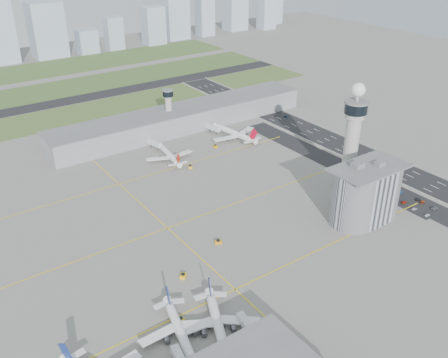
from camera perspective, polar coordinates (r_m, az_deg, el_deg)
ground at (r=263.08m, az=4.43°, el=-5.79°), size 1000.00×1000.00×0.00m
grass_strip_0 at (r=435.60m, az=-16.94°, el=7.01°), size 480.00×50.00×0.08m
grass_strip_1 at (r=504.19m, az=-19.89°, el=9.31°), size 480.00×60.00×0.08m
grass_strip_2 at (r=579.10m, az=-22.29°, el=11.13°), size 480.00×70.00×0.08m
runway at (r=469.19m, az=-18.50°, el=8.23°), size 480.00×22.00×0.10m
highway at (r=339.55m, az=19.64°, el=0.72°), size 28.00×500.00×0.10m
barrier_left at (r=328.80m, az=18.20°, el=0.17°), size 0.60×500.00×1.20m
barrier_right at (r=350.08m, az=21.02°, el=1.39°), size 0.60×500.00×1.20m
landside_road at (r=315.88m, az=18.36°, el=-1.13°), size 18.00×260.00×0.08m
parking_lot at (r=308.58m, az=19.86°, el=-2.10°), size 20.00×44.00×0.10m
taxiway_line_h_0 at (r=224.14m, az=1.27°, el=-12.51°), size 260.00×0.60×0.01m
taxiway_line_h_1 at (r=265.15m, az=-6.48°, el=-5.60°), size 260.00×0.60×0.01m
taxiway_line_h_2 at (r=312.36m, az=-11.90°, el=-0.59°), size 260.00×0.60×0.01m
taxiway_line_v at (r=265.15m, az=-6.48°, el=-5.60°), size 0.60×260.00×0.01m
control_tower at (r=298.05m, az=14.51°, el=5.16°), size 14.00×14.00×64.50m
secondary_tower at (r=382.46m, az=-6.35°, el=8.24°), size 8.60×8.60×31.90m
admin_building at (r=275.18m, az=15.90°, el=-1.54°), size 42.00×24.00×33.50m
terminal_pier at (r=389.13m, az=-4.84°, el=6.95°), size 210.00×32.00×15.80m
airplane_near_b at (r=200.37m, az=-5.07°, el=-16.45°), size 41.20×45.38×10.78m
airplane_near_c at (r=201.45m, az=-0.67°, el=-15.89°), size 48.31×51.47×11.47m
airplane_far_a at (r=338.13m, az=-6.31°, el=3.15°), size 38.71×43.57×10.89m
airplane_far_b at (r=369.69m, az=1.13°, el=5.67°), size 44.38×50.38×12.87m
jet_bridge_near_2 at (r=198.43m, az=3.69°, el=-17.97°), size 5.39×14.31×5.70m
jet_bridge_far_0 at (r=361.30m, az=-8.68°, el=4.19°), size 5.39×14.31×5.70m
jet_bridge_far_1 at (r=384.10m, az=-2.03°, el=5.94°), size 5.39×14.31×5.70m
tug_1 at (r=209.66m, az=-4.98°, el=-15.68°), size 2.72×3.64×1.96m
tug_2 at (r=230.68m, az=-4.69°, el=-10.93°), size 4.19×4.23×2.05m
tug_3 at (r=251.34m, az=-0.67°, el=-7.18°), size 4.28×3.72×2.08m
tug_4 at (r=325.92m, az=-3.86°, el=1.43°), size 3.96×4.32×2.07m
tug_5 at (r=355.66m, az=-1.00°, el=3.79°), size 2.61×3.48×1.87m
car_lot_0 at (r=295.30m, az=22.21°, el=-3.83°), size 3.38×1.42×1.14m
car_lot_1 at (r=298.61m, az=20.93°, el=-3.21°), size 3.55×1.65×1.13m
car_lot_2 at (r=303.52m, az=19.89°, el=-2.51°), size 4.09×2.19×1.09m
car_lot_3 at (r=306.63m, az=18.64°, el=-1.95°), size 4.48×2.19×1.25m
car_lot_4 at (r=309.92m, az=17.96°, el=-1.52°), size 3.77×1.89×1.23m
car_lot_5 at (r=313.19m, az=17.00°, el=-1.06°), size 3.43×1.63×1.09m
car_lot_6 at (r=303.65m, az=22.94°, el=-3.07°), size 4.83×2.39×1.32m
car_lot_7 at (r=307.64m, az=21.75°, el=-2.43°), size 4.30×2.25×1.19m
car_lot_8 at (r=309.42m, az=21.27°, el=-2.15°), size 3.88×2.05×1.26m
car_lot_9 at (r=313.80m, az=19.58°, el=-1.41°), size 4.14×1.84×1.32m
car_lot_10 at (r=318.23m, az=18.97°, el=-0.89°), size 4.83×2.41×1.31m
car_lot_11 at (r=319.96m, az=18.43°, el=-0.64°), size 4.67×2.22×1.31m
car_hw_1 at (r=360.55m, az=14.44°, el=3.16°), size 1.63×3.46×1.09m
car_hw_2 at (r=415.26m, az=7.05°, el=7.10°), size 1.94×3.96×1.08m
car_hw_4 at (r=450.58m, az=0.63°, el=8.97°), size 1.55×3.60×1.21m
skyline_bldg_8 at (r=619.93m, az=-24.22°, el=15.76°), size 26.33×21.06×83.39m
skyline_bldg_9 at (r=634.24m, az=-19.59°, el=15.78°), size 36.96×29.57×62.11m
skyline_bldg_10 at (r=642.58m, az=-15.37°, el=14.92°), size 23.01×18.41×27.75m
skyline_bldg_11 at (r=653.79m, az=-12.47°, el=15.95°), size 20.22×16.18×38.97m
skyline_bldg_12 at (r=673.81m, az=-8.08°, el=16.98°), size 26.14×20.92×46.89m
skyline_bldg_13 at (r=699.87m, az=-5.68°, el=18.92°), size 32.26×25.81×81.20m
skyline_bldg_14 at (r=717.45m, az=-2.20°, el=18.74°), size 21.59×17.28×68.75m
skyline_bldg_15 at (r=758.09m, az=1.29°, el=19.02°), size 30.25×24.20×63.40m
skyline_bldg_16 at (r=768.39m, az=4.92°, el=19.36°), size 23.04×18.43×71.56m
skyline_bldg_17 at (r=814.64m, az=5.67°, el=18.71°), size 22.64×18.11×41.06m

